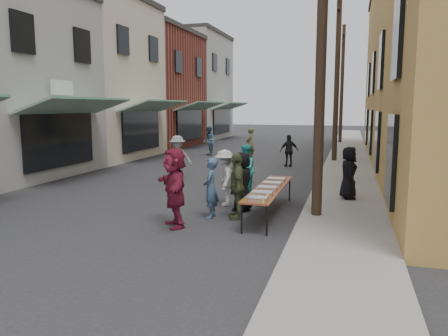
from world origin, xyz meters
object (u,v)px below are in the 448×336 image
Objects in this scene: utility_pole_near at (322,40)px; utility_pole_mid at (337,74)px; utility_pole_far at (342,85)px; guest_front_c at (245,169)px; serving_table at (269,189)px; server at (349,173)px; catering_tray_sausage at (256,199)px; guest_front_a at (242,182)px.

utility_pole_mid is (0.00, 12.00, 0.00)m from utility_pole_near.
utility_pole_far reaches higher than guest_front_c.
guest_front_c reaches higher than serving_table.
server reaches higher than serving_table.
utility_pole_far is 18.00× the size of catering_tray_sausage.
utility_pole_near is at bearing 149.04° from server.
catering_tray_sausage is 4.57m from guest_front_c.
serving_table is (-1.24, -12.00, -3.79)m from utility_pole_mid.
utility_pole_far is at bearing 87.23° from catering_tray_sausage.
catering_tray_sausage is 2.09m from guest_front_a.
utility_pole_mid is 5.68× the size of server.
catering_tray_sausage is at bearing -126.87° from utility_pole_near.
utility_pole_far is (0.00, 12.00, 0.00)m from utility_pole_mid.
server is at bearing -85.51° from utility_pole_mid.
catering_tray_sausage is at bearing 6.03° from guest_front_c.
guest_front_a is at bearing -99.88° from utility_pole_mid.
serving_table is at bearing -95.90° from utility_pole_mid.
utility_pole_near is 3.99m from serving_table.
utility_pole_far is at bearing 162.60° from guest_front_c.
utility_pole_near reaches higher than guest_front_a.
guest_front_a reaches higher than catering_tray_sausage.
server is (0.76, 2.29, -3.61)m from utility_pole_near.
serving_table is 3.05m from server.
server is (3.31, -0.43, 0.08)m from guest_front_c.
utility_pole_far is (0.00, 24.00, 0.00)m from utility_pole_near.
guest_front_a is 2.50m from guest_front_c.
guest_front_a is at bearing 113.19° from server.
serving_table is at bearing 15.02° from guest_front_c.
server is (0.76, -21.71, -3.61)m from utility_pole_far.
server reaches higher than catering_tray_sausage.
catering_tray_sausage is at bearing -95.19° from utility_pole_mid.
utility_pole_far is at bearing 90.00° from utility_pole_mid.
utility_pole_near and utility_pole_far have the same top height.
serving_table is 8.00× the size of catering_tray_sausage.
catering_tray_sausage is 4.43m from server.
utility_pole_far is 5.51× the size of guest_front_c.
utility_pole_mid reaches higher than guest_front_c.
utility_pole_near reaches higher than catering_tray_sausage.
server is (2.80, 2.02, 0.07)m from guest_front_a.
utility_pole_far reaches higher than guest_front_a.
server is at bearing 71.63° from utility_pole_near.
utility_pole_mid is 14.20m from catering_tray_sausage.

